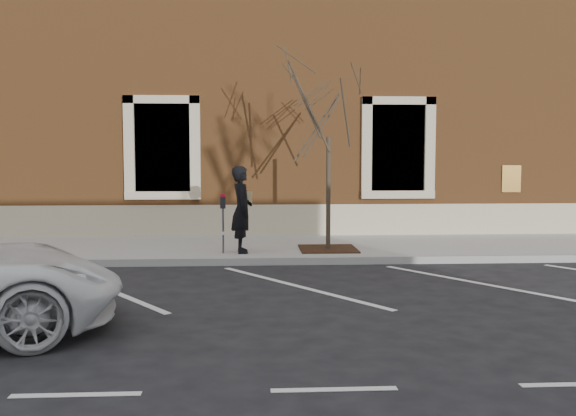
{
  "coord_description": "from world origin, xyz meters",
  "views": [
    {
      "loc": [
        -0.77,
        -12.85,
        2.21
      ],
      "look_at": [
        0.0,
        0.6,
        1.1
      ],
      "focal_mm": 40.0,
      "sensor_mm": 36.0,
      "label": 1
    }
  ],
  "objects": [
    {
      "name": "man",
      "position": [
        -0.97,
        0.66,
        1.07
      ],
      "size": [
        0.51,
        0.71,
        1.83
      ],
      "primitive_type": "imported",
      "rotation": [
        0.0,
        0.0,
        1.68
      ],
      "color": "black",
      "rests_on": "sidewalk_near"
    },
    {
      "name": "sapling",
      "position": [
        0.9,
        1.0,
        3.27
      ],
      "size": [
        2.67,
        2.67,
        4.45
      ],
      "color": "#403427",
      "rests_on": "sidewalk_near"
    },
    {
      "name": "tree_grate",
      "position": [
        0.9,
        1.0,
        0.17
      ],
      "size": [
        1.24,
        1.24,
        0.03
      ],
      "primitive_type": "cube",
      "color": "#381F12",
      "rests_on": "sidewalk_near"
    },
    {
      "name": "ground",
      "position": [
        0.0,
        0.0,
        0.0
      ],
      "size": [
        120.0,
        120.0,
        0.0
      ],
      "primitive_type": "plane",
      "color": "#28282B",
      "rests_on": "ground"
    },
    {
      "name": "sidewalk_near",
      "position": [
        0.0,
        1.75,
        0.07
      ],
      "size": [
        40.0,
        3.5,
        0.15
      ],
      "primitive_type": "cube",
      "color": "#B4B1A9",
      "rests_on": "ground"
    },
    {
      "name": "parking_stripes",
      "position": [
        0.0,
        -2.2,
        0.0
      ],
      "size": [
        28.0,
        4.4,
        0.01
      ],
      "primitive_type": null,
      "color": "silver",
      "rests_on": "ground"
    },
    {
      "name": "building_civic",
      "position": [
        0.0,
        7.74,
        4.0
      ],
      "size": [
        40.0,
        8.62,
        8.0
      ],
      "color": "brown",
      "rests_on": "ground"
    },
    {
      "name": "curb_near",
      "position": [
        0.0,
        -0.05,
        0.07
      ],
      "size": [
        40.0,
        0.12,
        0.15
      ],
      "primitive_type": "cube",
      "color": "#9E9E99",
      "rests_on": "ground"
    },
    {
      "name": "parking_meter",
      "position": [
        -1.37,
        0.61,
        1.02
      ],
      "size": [
        0.11,
        0.09,
        1.25
      ],
      "rotation": [
        0.0,
        0.0,
        -0.29
      ],
      "color": "#595B60",
      "rests_on": "sidewalk_near"
    }
  ]
}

